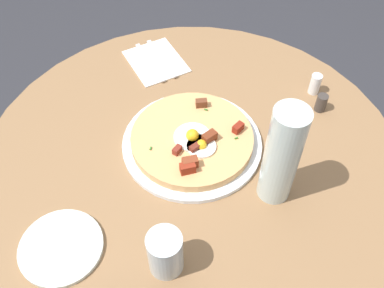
{
  "coord_description": "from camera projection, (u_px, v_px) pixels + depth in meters",
  "views": [
    {
      "loc": [
        0.19,
        -0.6,
        1.56
      ],
      "look_at": [
        -0.0,
        0.01,
        0.78
      ],
      "focal_mm": 40.45,
      "sensor_mm": 36.0,
      "label": 1
    }
  ],
  "objects": [
    {
      "name": "water_glass",
      "position": [
        165.0,
        253.0,
        0.81
      ],
      "size": [
        0.07,
        0.07,
        0.1
      ],
      "primitive_type": "cylinder",
      "color": "silver",
      "rests_on": "dining_table"
    },
    {
      "name": "ground_plane",
      "position": [
        192.0,
        279.0,
        1.61
      ],
      "size": [
        6.0,
        6.0,
        0.0
      ],
      "primitive_type": "plane",
      "color": "#2D2D33"
    },
    {
      "name": "water_bottle",
      "position": [
        282.0,
        156.0,
        0.86
      ],
      "size": [
        0.07,
        0.07,
        0.25
      ],
      "primitive_type": "cylinder",
      "color": "silver",
      "rests_on": "dining_table"
    },
    {
      "name": "dining_table",
      "position": [
        192.0,
        195.0,
        1.16
      ],
      "size": [
        1.0,
        1.0,
        0.76
      ],
      "color": "olive",
      "rests_on": "ground_plane"
    },
    {
      "name": "bread_plate",
      "position": [
        61.0,
        247.0,
        0.86
      ],
      "size": [
        0.17,
        0.17,
        0.01
      ],
      "primitive_type": "cylinder",
      "color": "silver",
      "rests_on": "dining_table"
    },
    {
      "name": "breakfast_pizza",
      "position": [
        193.0,
        139.0,
        1.02
      ],
      "size": [
        0.29,
        0.29,
        0.05
      ],
      "color": "tan",
      "rests_on": "pizza_plate"
    },
    {
      "name": "fork",
      "position": [
        162.0,
        58.0,
        1.23
      ],
      "size": [
        0.14,
        0.13,
        0.0
      ],
      "primitive_type": "cube",
      "rotation": [
        0.0,
        0.0,
        2.36
      ],
      "color": "silver",
      "rests_on": "napkin"
    },
    {
      "name": "napkin",
      "position": [
        156.0,
        61.0,
        1.23
      ],
      "size": [
        0.22,
        0.22,
        0.0
      ],
      "primitive_type": "cube",
      "rotation": [
        0.0,
        0.0,
        2.36
      ],
      "color": "white",
      "rests_on": "dining_table"
    },
    {
      "name": "pepper_shaker",
      "position": [
        321.0,
        103.0,
        1.09
      ],
      "size": [
        0.03,
        0.03,
        0.05
      ],
      "primitive_type": "cylinder",
      "color": "#3F3833",
      "rests_on": "dining_table"
    },
    {
      "name": "salt_shaker",
      "position": [
        315.0,
        84.0,
        1.13
      ],
      "size": [
        0.03,
        0.03,
        0.06
      ],
      "primitive_type": "cylinder",
      "color": "white",
      "rests_on": "dining_table"
    },
    {
      "name": "knife",
      "position": [
        150.0,
        62.0,
        1.22
      ],
      "size": [
        0.14,
        0.13,
        0.0
      ],
      "primitive_type": "cube",
      "rotation": [
        0.0,
        0.0,
        2.36
      ],
      "color": "silver",
      "rests_on": "napkin"
    },
    {
      "name": "pizza_plate",
      "position": [
        192.0,
        143.0,
        1.03
      ],
      "size": [
        0.33,
        0.33,
        0.01
      ],
      "primitive_type": "cylinder",
      "color": "white",
      "rests_on": "dining_table"
    }
  ]
}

